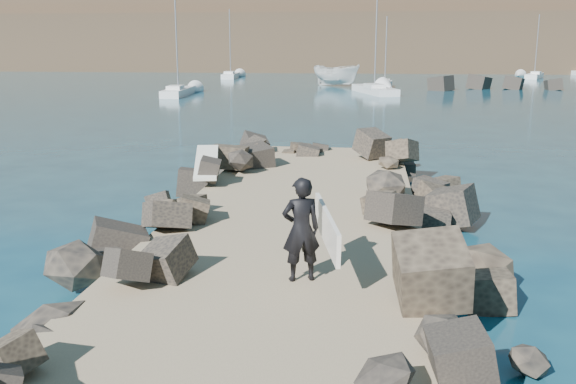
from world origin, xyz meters
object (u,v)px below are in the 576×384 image
(boat_imported, at_px, (336,75))
(surfboard_resting, at_px, (206,166))
(surfer_with_board, at_px, (305,229))
(sailboat_c, at_px, (374,90))

(boat_imported, bearing_deg, surfboard_resting, -143.69)
(surfer_with_board, height_order, sailboat_c, sailboat_c)
(boat_imported, distance_m, surfer_with_board, 62.55)
(surfer_with_board, distance_m, sailboat_c, 52.21)
(boat_imported, xyz_separation_m, sailboat_c, (4.20, -10.32, -0.89))
(boat_imported, bearing_deg, surfer_with_board, -140.01)
(surfer_with_board, relative_size, sailboat_c, 0.21)
(sailboat_c, bearing_deg, surfboard_resting, -96.96)
(surfboard_resting, distance_m, boat_imported, 54.35)
(surfer_with_board, bearing_deg, boat_imported, 92.45)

